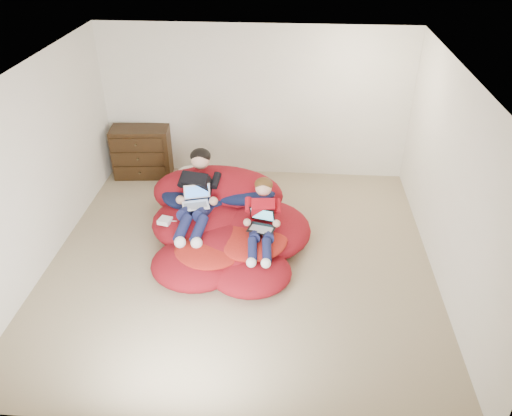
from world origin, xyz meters
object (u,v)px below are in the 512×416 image
at_px(dresser, 142,152).
at_px(laptop_white, 196,199).
at_px(beanbag_pile, 225,225).
at_px(laptop_black, 262,222).
at_px(younger_boy, 262,215).
at_px(older_boy, 197,190).

distance_m(dresser, laptop_white, 2.23).
relative_size(dresser, laptop_white, 2.43).
bearing_deg(beanbag_pile, dresser, 131.97).
bearing_deg(dresser, laptop_black, -45.18).
height_order(younger_boy, laptop_white, younger_boy).
bearing_deg(beanbag_pile, younger_boy, -28.77).
height_order(dresser, older_boy, older_boy).
relative_size(older_boy, laptop_black, 3.50).
relative_size(younger_boy, laptop_white, 2.67).
bearing_deg(younger_boy, laptop_white, 161.54).
relative_size(older_boy, younger_boy, 1.23).
distance_m(dresser, older_boy, 2.14).
bearing_deg(dresser, younger_boy, -44.27).
distance_m(dresser, beanbag_pile, 2.47).
height_order(older_boy, laptop_black, older_boy).
xyz_separation_m(dresser, older_boy, (1.27, -1.70, 0.29)).
xyz_separation_m(younger_boy, laptop_black, (-0.00, -0.07, -0.06)).
bearing_deg(older_boy, younger_boy, -24.83).
xyz_separation_m(older_boy, younger_boy, (0.91, -0.42, -0.09)).
height_order(dresser, younger_boy, younger_boy).
bearing_deg(older_boy, laptop_white, -90.00).
xyz_separation_m(dresser, laptop_white, (1.27, -1.82, 0.22)).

